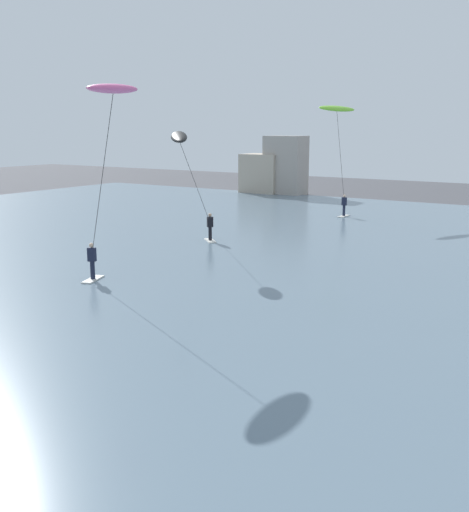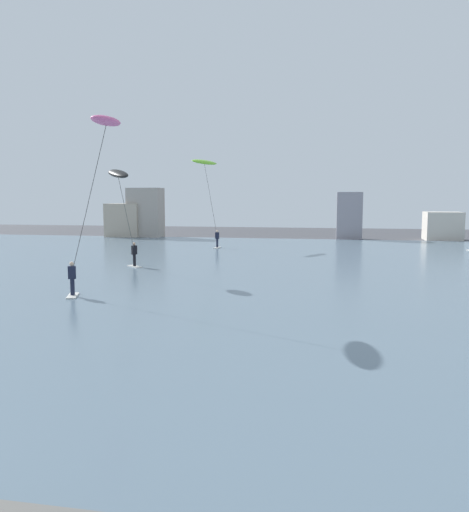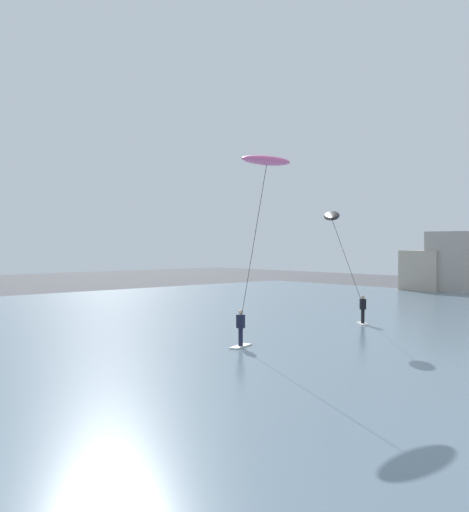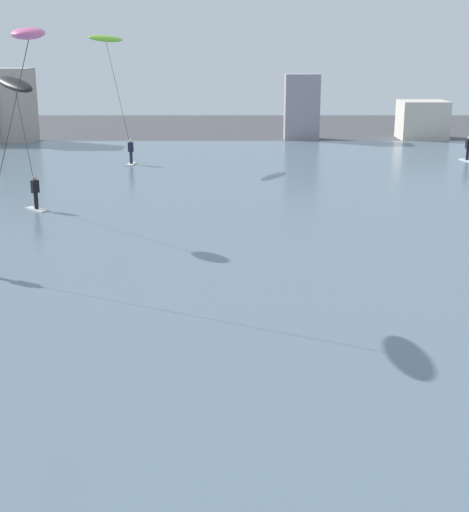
# 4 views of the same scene
# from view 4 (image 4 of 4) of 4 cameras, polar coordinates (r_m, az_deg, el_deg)

# --- Properties ---
(water_bay) EXTENTS (84.00, 52.00, 0.10)m
(water_bay) POSITION_cam_4_polar(r_m,az_deg,el_deg) (34.76, 0.74, 3.35)
(water_bay) COLOR slate
(water_bay) RESTS_ON ground
(far_shore_buildings) EXTENTS (40.35, 5.70, 5.84)m
(far_shore_buildings) POSITION_cam_4_polar(r_m,az_deg,el_deg) (61.33, -6.95, 11.00)
(far_shore_buildings) COLOR #B7A893
(far_shore_buildings) RESTS_ON ground
(kitesurfer_pink) EXTENTS (3.24, 3.00, 8.20)m
(kitesurfer_pink) POSITION_cam_4_polar(r_m,az_deg,el_deg) (24.41, -16.30, 14.31)
(kitesurfer_pink) COLOR silver
(kitesurfer_pink) RESTS_ON water_bay
(kitesurfer_lime) EXTENTS (3.10, 4.12, 8.30)m
(kitesurfer_lime) POSITION_cam_4_polar(r_m,az_deg,el_deg) (50.16, -10.02, 15.55)
(kitesurfer_lime) COLOR silver
(kitesurfer_lime) RESTS_ON water_bay
(kitesurfer_black) EXTENTS (2.34, 5.15, 6.52)m
(kitesurfer_black) POSITION_cam_4_polar(r_m,az_deg,el_deg) (32.86, -16.66, 11.35)
(kitesurfer_black) COLOR silver
(kitesurfer_black) RESTS_ON water_bay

